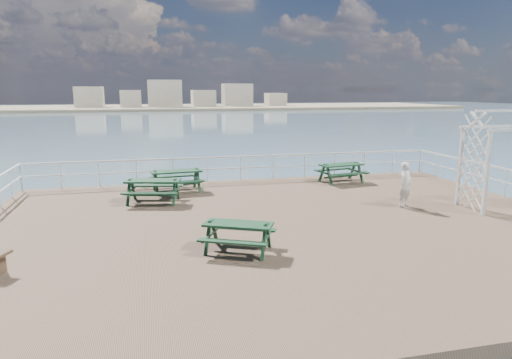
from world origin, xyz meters
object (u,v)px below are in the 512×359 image
(picnic_table_a, at_px, (153,186))
(trellis_arbor, at_px, (505,165))
(picnic_table_d, at_px, (238,231))
(person, at_px, (406,185))
(picnic_table_b, at_px, (176,176))
(picnic_table_c, at_px, (341,169))

(picnic_table_a, xyz_separation_m, trellis_arbor, (11.42, -3.50, 0.87))
(picnic_table_a, bearing_deg, picnic_table_d, -57.42)
(picnic_table_a, relative_size, person, 1.43)
(picnic_table_b, bearing_deg, picnic_table_c, -4.31)
(picnic_table_c, relative_size, person, 1.34)
(picnic_table_a, xyz_separation_m, picnic_table_c, (7.93, 1.79, -0.01))
(picnic_table_a, bearing_deg, trellis_arbor, -3.63)
(person, bearing_deg, picnic_table_c, 66.51)
(person, bearing_deg, picnic_table_a, 134.18)
(picnic_table_b, xyz_separation_m, picnic_table_d, (1.02, -7.20, -0.08))
(picnic_table_a, relative_size, picnic_table_b, 1.05)
(picnic_table_d, distance_m, person, 7.01)
(picnic_table_a, xyz_separation_m, person, (8.29, -2.64, 0.18))
(picnic_table_c, distance_m, trellis_arbor, 6.39)
(picnic_table_d, bearing_deg, person, 51.06)
(picnic_table_c, bearing_deg, trellis_arbor, -65.25)
(picnic_table_c, distance_m, picnic_table_d, 9.50)
(picnic_table_c, xyz_separation_m, person, (0.36, -4.43, 0.19))
(picnic_table_a, xyz_separation_m, picnic_table_d, (1.94, -5.58, -0.07))
(picnic_table_d, height_order, trellis_arbor, trellis_arbor)
(picnic_table_b, distance_m, person, 8.52)
(picnic_table_c, height_order, trellis_arbor, trellis_arbor)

